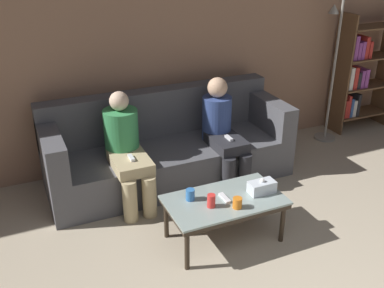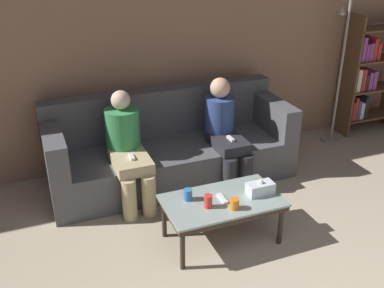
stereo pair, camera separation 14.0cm
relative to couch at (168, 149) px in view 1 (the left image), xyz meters
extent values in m
cube|color=#9E755B|center=(0.00, 0.50, 0.98)|extent=(12.00, 0.06, 2.60)
cube|color=#515156|center=(0.00, -0.07, -0.12)|extent=(2.46, 0.87, 0.40)
cube|color=#515156|center=(0.00, 0.27, 0.32)|extent=(2.46, 0.20, 0.49)
cube|color=#515156|center=(-1.14, -0.07, 0.25)|extent=(0.18, 0.87, 0.34)
cube|color=#515156|center=(1.14, -0.07, 0.25)|extent=(0.18, 0.87, 0.34)
cube|color=#8C9E99|center=(0.04, -1.18, 0.06)|extent=(0.95, 0.54, 0.02)
cube|color=#2D2319|center=(0.04, -1.18, 0.03)|extent=(0.93, 0.53, 0.04)
cylinder|color=#2D2319|center=(-0.38, -1.40, -0.15)|extent=(0.04, 0.04, 0.33)
cylinder|color=#2D2319|center=(0.47, -1.40, -0.15)|extent=(0.04, 0.04, 0.33)
cylinder|color=#2D2319|center=(-0.38, -0.96, -0.15)|extent=(0.04, 0.04, 0.33)
cylinder|color=#2D2319|center=(0.47, -0.96, -0.15)|extent=(0.04, 0.04, 0.33)
cylinder|color=#3372BF|center=(-0.22, -1.08, 0.12)|extent=(0.07, 0.07, 0.09)
cylinder|color=red|center=(-0.11, -1.24, 0.13)|extent=(0.06, 0.06, 0.11)
cylinder|color=orange|center=(0.07, -1.33, 0.12)|extent=(0.07, 0.07, 0.09)
cube|color=silver|center=(0.37, -1.21, 0.12)|extent=(0.22, 0.12, 0.10)
sphere|color=white|center=(0.37, -1.21, 0.18)|extent=(0.04, 0.04, 0.04)
cube|color=white|center=(0.04, -1.18, 0.08)|extent=(0.04, 0.15, 0.02)
cube|color=brown|center=(2.40, 0.27, 0.42)|extent=(0.02, 0.32, 1.49)
cube|color=brown|center=(2.78, 0.27, -0.13)|extent=(0.76, 0.32, 0.02)
cube|color=red|center=(2.47, 0.27, -0.01)|extent=(0.03, 0.24, 0.24)
cube|color=red|center=(2.51, 0.27, 0.02)|extent=(0.04, 0.24, 0.29)
cube|color=#33569E|center=(2.56, 0.27, 0.00)|extent=(0.04, 0.24, 0.25)
cube|color=silver|center=(2.61, 0.27, -0.02)|extent=(0.05, 0.24, 0.22)
cube|color=#232328|center=(2.67, 0.27, 0.02)|extent=(0.04, 0.24, 0.29)
cube|color=brown|center=(2.78, 0.27, 0.24)|extent=(0.76, 0.32, 0.02)
cube|color=silver|center=(2.49, 0.27, 0.39)|extent=(0.06, 0.24, 0.28)
cube|color=red|center=(2.55, 0.27, 0.39)|extent=(0.06, 0.24, 0.28)
cube|color=#232328|center=(2.61, 0.27, 0.35)|extent=(0.05, 0.24, 0.21)
cube|color=#8E4293|center=(2.66, 0.27, 0.36)|extent=(0.05, 0.24, 0.23)
cube|color=#8E4293|center=(2.73, 0.27, 0.37)|extent=(0.06, 0.24, 0.24)
cube|color=brown|center=(2.78, 0.27, 0.61)|extent=(0.76, 0.32, 0.02)
cube|color=#8E4293|center=(2.48, 0.27, 0.77)|extent=(0.05, 0.24, 0.29)
cube|color=#8E4293|center=(2.54, 0.27, 0.73)|extent=(0.04, 0.24, 0.21)
cube|color=#8E4293|center=(2.60, 0.27, 0.73)|extent=(0.05, 0.24, 0.22)
cube|color=red|center=(2.65, 0.27, 0.75)|extent=(0.05, 0.24, 0.27)
cube|color=red|center=(2.71, 0.27, 0.73)|extent=(0.05, 0.24, 0.21)
cube|color=brown|center=(2.78, 0.27, 0.98)|extent=(0.76, 0.32, 0.02)
cylinder|color=gray|center=(2.15, 0.12, -0.31)|extent=(0.26, 0.26, 0.02)
cylinder|color=gray|center=(2.15, 0.12, 0.59)|extent=(0.03, 0.03, 1.82)
cone|color=gray|center=(2.07, 0.16, 1.25)|extent=(0.12, 0.12, 0.10)
cylinder|color=tan|center=(-0.59, -0.61, -0.12)|extent=(0.13, 0.13, 0.40)
cylinder|color=tan|center=(-0.41, -0.61, -0.12)|extent=(0.13, 0.13, 0.40)
cube|color=tan|center=(-0.50, -0.36, 0.13)|extent=(0.32, 0.49, 0.10)
cylinder|color=#388E51|center=(-0.50, -0.12, 0.31)|extent=(0.32, 0.32, 0.47)
sphere|color=beige|center=(-0.50, -0.12, 0.64)|extent=(0.18, 0.18, 0.18)
cube|color=white|center=(-0.50, -0.41, 0.20)|extent=(0.04, 0.12, 0.02)
cylinder|color=#28282D|center=(0.41, -0.57, -0.12)|extent=(0.13, 0.13, 0.40)
cylinder|color=#28282D|center=(0.59, -0.57, -0.12)|extent=(0.13, 0.13, 0.40)
cube|color=#28282D|center=(0.50, -0.34, 0.13)|extent=(0.30, 0.45, 0.10)
cylinder|color=#334784|center=(0.50, -0.12, 0.31)|extent=(0.30, 0.30, 0.45)
sphere|color=#DBAD89|center=(0.50, -0.12, 0.63)|extent=(0.20, 0.20, 0.20)
cube|color=white|center=(0.50, -0.39, 0.20)|extent=(0.04, 0.12, 0.02)
camera|label=1|loc=(-1.45, -3.90, 2.02)|focal=42.00mm
camera|label=2|loc=(-1.32, -3.95, 2.02)|focal=42.00mm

